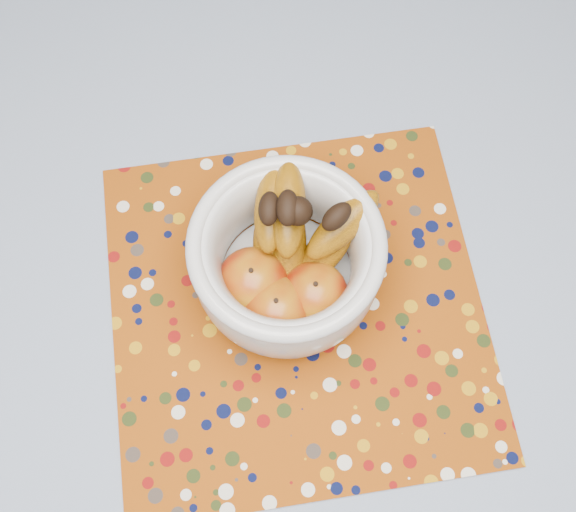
# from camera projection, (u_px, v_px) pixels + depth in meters

# --- Properties ---
(table) EXTENTS (1.20, 1.20, 0.75)m
(table) POSITION_uv_depth(u_px,v_px,m) (303.00, 392.00, 0.82)
(table) COLOR brown
(table) RESTS_ON ground
(tablecloth) EXTENTS (1.32, 1.32, 0.01)m
(tablecloth) POSITION_uv_depth(u_px,v_px,m) (305.00, 379.00, 0.74)
(tablecloth) COLOR slate
(tablecloth) RESTS_ON table
(placemat) EXTENTS (0.55, 0.55, 0.00)m
(placemat) POSITION_uv_depth(u_px,v_px,m) (297.00, 307.00, 0.77)
(placemat) COLOR #813607
(placemat) RESTS_ON tablecloth
(fruit_bowl) EXTENTS (0.22, 0.21, 0.17)m
(fruit_bowl) POSITION_uv_depth(u_px,v_px,m) (290.00, 256.00, 0.71)
(fruit_bowl) COLOR silver
(fruit_bowl) RESTS_ON placemat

